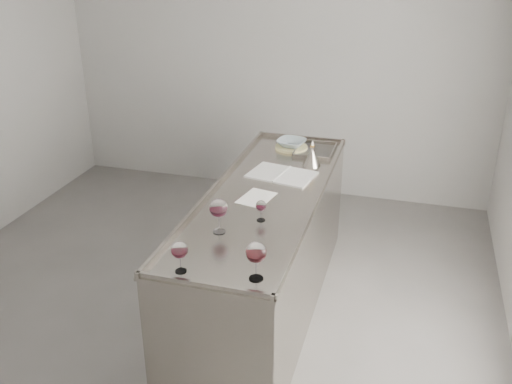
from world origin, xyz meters
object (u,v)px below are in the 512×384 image
(counter, at_px, (265,252))
(notebook, at_px, (282,175))
(wine_glass_right, at_px, (256,253))
(ceramic_bowl, at_px, (291,143))
(wine_glass_middle, at_px, (219,209))
(wine_glass_left, at_px, (180,251))
(wine_funnel, at_px, (312,158))
(wine_glass_small, at_px, (261,207))

(counter, xyz_separation_m, notebook, (0.03, 0.35, 0.47))
(wine_glass_right, bearing_deg, ceramic_bowl, 97.59)
(wine_glass_middle, height_order, notebook, wine_glass_middle)
(wine_glass_middle, bearing_deg, ceramic_bowl, 86.58)
(wine_glass_middle, xyz_separation_m, notebook, (0.15, 0.96, -0.15))
(counter, xyz_separation_m, ceramic_bowl, (-0.03, 0.93, 0.52))
(wine_glass_left, distance_m, wine_funnel, 1.73)
(counter, distance_m, ceramic_bowl, 1.07)
(wine_glass_left, bearing_deg, wine_funnel, 77.33)
(wine_glass_small, bearing_deg, counter, 101.23)
(wine_glass_left, height_order, wine_glass_small, wine_glass_left)
(wine_glass_right, xyz_separation_m, ceramic_bowl, (-0.26, 1.97, -0.10))
(wine_glass_right, bearing_deg, wine_glass_small, 103.49)
(notebook, bearing_deg, wine_glass_middle, -88.58)
(wine_glass_right, height_order, ceramic_bowl, wine_glass_right)
(ceramic_bowl, relative_size, wine_funnel, 1.12)
(wine_glass_right, distance_m, wine_glass_small, 0.66)
(wine_glass_middle, xyz_separation_m, wine_glass_right, (0.35, -0.43, -0.00))
(wine_glass_small, bearing_deg, notebook, 93.67)
(wine_glass_middle, bearing_deg, wine_glass_right, -50.29)
(wine_glass_left, bearing_deg, wine_glass_middle, 83.87)
(notebook, distance_m, wine_funnel, 0.31)
(wine_glass_left, height_order, wine_funnel, wine_funnel)
(wine_glass_right, relative_size, wine_glass_small, 1.59)
(wine_glass_left, xyz_separation_m, wine_glass_middle, (0.05, 0.47, 0.03))
(wine_funnel, bearing_deg, counter, -108.88)
(wine_glass_left, xyz_separation_m, wine_funnel, (0.38, 1.68, -0.06))
(counter, distance_m, wine_funnel, 0.83)
(notebook, height_order, wine_funnel, wine_funnel)
(wine_glass_middle, distance_m, wine_glass_small, 0.30)
(wine_glass_left, bearing_deg, ceramic_bowl, 85.95)
(counter, distance_m, notebook, 0.59)
(wine_glass_left, xyz_separation_m, ceramic_bowl, (0.14, 2.01, -0.08))
(wine_glass_right, bearing_deg, wine_glass_left, -173.97)
(wine_glass_small, xyz_separation_m, ceramic_bowl, (-0.11, 1.33, -0.05))
(wine_glass_middle, distance_m, wine_funnel, 1.26)
(ceramic_bowl, bearing_deg, wine_glass_right, -82.41)
(wine_glass_small, distance_m, wine_funnel, 1.00)
(wine_glass_right, distance_m, wine_funnel, 1.64)
(wine_glass_right, distance_m, ceramic_bowl, 1.99)
(wine_glass_left, relative_size, ceramic_bowl, 0.76)
(counter, height_order, wine_funnel, wine_funnel)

